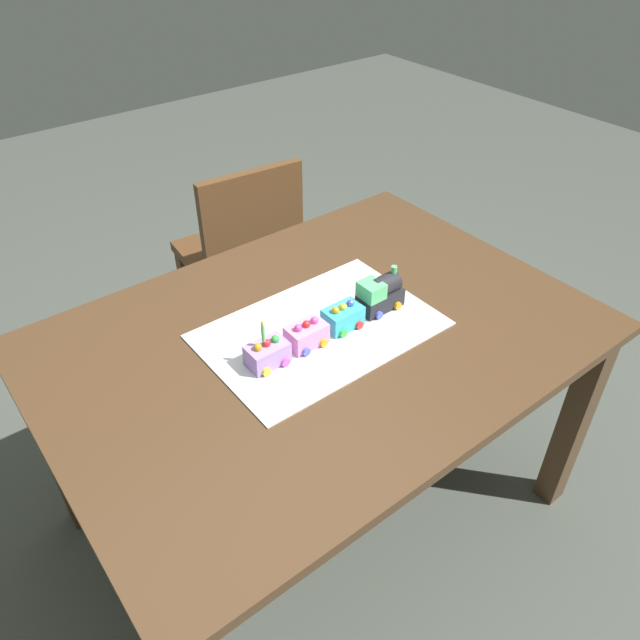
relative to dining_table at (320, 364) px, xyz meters
The scene contains 9 objects.
ground_plane 0.63m from the dining_table, ahead, with size 8.00×8.00×0.00m, color #474C44.
dining_table is the anchor object (origin of this frame).
chair 0.89m from the dining_table, 107.73° to the right, with size 0.43×0.43×0.86m.
cake_board 0.11m from the dining_table, 132.59° to the right, with size 0.60×0.40×0.00m, color silver.
cake_locomotive 0.25m from the dining_table, behind, with size 0.14×0.08×0.12m.
cake_car_hopper_turquoise 0.15m from the dining_table, 164.70° to the left, with size 0.10×0.08×0.07m.
cake_car_tanker_bubblegum 0.15m from the dining_table, 17.32° to the left, with size 0.10×0.08×0.07m.
cake_car_caboose_lavender 0.22m from the dining_table, ahead, with size 0.10×0.08×0.07m.
birthday_candle 0.28m from the dining_table, ahead, with size 0.01×0.01×0.06m.
Camera 1 is at (0.75, 0.97, 1.74)m, focal length 34.22 mm.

